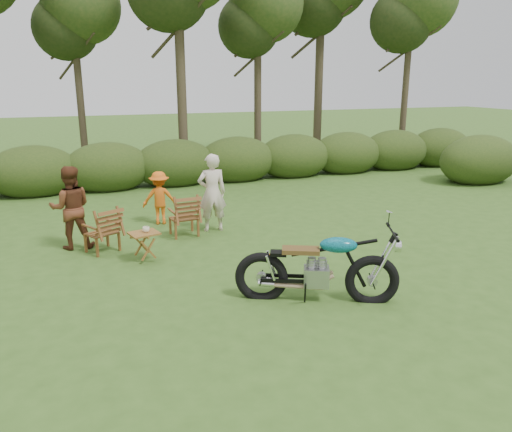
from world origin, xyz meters
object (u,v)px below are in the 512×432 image
object	(u,v)px
cup	(146,229)
lawn_chair_left	(103,251)
lawn_chair_right	(184,235)
side_table	(145,247)
child	(161,223)
motorcycle	(316,299)
adult_b	(75,248)
adult_a	(213,230)

from	to	relation	value
cup	lawn_chair_left	bearing A→B (deg)	133.63
lawn_chair_right	side_table	xyz separation A→B (m)	(-0.99, -1.23, 0.27)
side_table	child	size ratio (longest dim) A/B	0.45
cup	motorcycle	bearing A→B (deg)	-50.84
lawn_chair_right	child	world-z (taller)	child
lawn_chair_left	child	world-z (taller)	child
lawn_chair_left	side_table	xyz separation A→B (m)	(0.68, -0.77, 0.27)
cup	child	bearing A→B (deg)	74.11
motorcycle	cup	distance (m)	3.35
lawn_chair_right	cup	world-z (taller)	cup
side_table	child	bearing A→B (deg)	73.21
motorcycle	child	xyz separation A→B (m)	(-1.44, 4.82, 0.00)
cup	adult_b	world-z (taller)	adult_b
child	adult_a	bearing A→B (deg)	148.24
side_table	child	world-z (taller)	child
side_table	motorcycle	bearing A→B (deg)	-50.10
motorcycle	lawn_chair_right	bearing A→B (deg)	131.88
cup	child	distance (m)	2.42
side_table	adult_b	size ratio (longest dim) A/B	0.33
adult_a	lawn_chair_right	bearing A→B (deg)	13.87
side_table	cup	bearing A→B (deg)	18.44
motorcycle	child	bearing A→B (deg)	131.73
lawn_chair_left	side_table	bearing A→B (deg)	103.32
side_table	adult_a	bearing A→B (deg)	39.41
adult_b	child	distance (m)	2.16
motorcycle	lawn_chair_right	size ratio (longest dim) A/B	2.56
adult_a	adult_b	bearing A→B (deg)	6.68
side_table	lawn_chair_right	bearing A→B (deg)	51.25
lawn_chair_right	cup	size ratio (longest dim) A/B	7.16
lawn_chair_right	lawn_chair_left	bearing A→B (deg)	10.68
child	adult_b	bearing A→B (deg)	42.24
adult_a	motorcycle	bearing A→B (deg)	100.73
lawn_chair_right	side_table	size ratio (longest dim) A/B	1.67
motorcycle	lawn_chair_left	distance (m)	4.35
lawn_chair_right	adult_a	bearing A→B (deg)	-174.37
motorcycle	adult_b	size ratio (longest dim) A/B	1.42
cup	child	size ratio (longest dim) A/B	0.10
adult_a	adult_b	world-z (taller)	adult_a
lawn_chair_right	adult_a	size ratio (longest dim) A/B	0.53
lawn_chair_left	adult_a	bearing A→B (deg)	165.87
lawn_chair_right	adult_b	size ratio (longest dim) A/B	0.55
lawn_chair_right	child	xyz separation A→B (m)	(-0.30, 1.04, 0.00)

